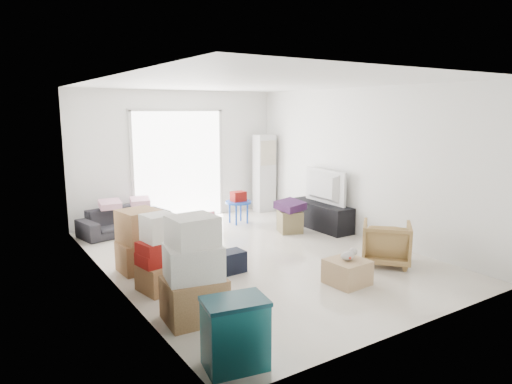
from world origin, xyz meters
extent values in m
cube|color=silver|center=(0.00, 0.00, -0.12)|extent=(4.50, 6.00, 0.24)
cube|color=white|center=(0.00, 0.00, 2.82)|extent=(4.50, 6.00, 0.24)
cube|color=white|center=(0.00, 3.12, 1.35)|extent=(4.50, 0.24, 2.70)
cube|color=white|center=(0.00, -3.12, 1.35)|extent=(4.50, 0.24, 2.70)
cube|color=white|center=(-2.37, 0.00, 1.35)|extent=(0.24, 6.00, 2.70)
cube|color=white|center=(2.37, 0.00, 1.35)|extent=(0.24, 6.00, 2.70)
cube|color=white|center=(0.00, 2.98, 1.15)|extent=(2.00, 0.01, 2.30)
cube|color=silver|center=(-1.00, 2.97, 1.15)|extent=(0.06, 0.04, 2.30)
cube|color=silver|center=(1.00, 2.97, 1.15)|extent=(0.06, 0.04, 2.30)
cube|color=silver|center=(0.00, 2.97, 2.30)|extent=(2.10, 0.04, 0.06)
cube|color=silver|center=(1.95, 2.65, 0.88)|extent=(0.45, 0.30, 1.75)
cube|color=black|center=(2.00, 0.76, 0.25)|extent=(0.45, 1.49, 0.50)
imported|color=black|center=(2.00, 0.76, 0.57)|extent=(0.69, 1.16, 0.15)
imported|color=#232327|center=(-1.33, 2.50, 0.33)|extent=(1.74, 0.82, 0.65)
cube|color=#E6A8BF|center=(-1.59, 2.50, 0.71)|extent=(0.37, 0.30, 0.11)
cube|color=#E6A8BF|center=(-1.03, 2.47, 0.71)|extent=(0.38, 0.33, 0.12)
imported|color=#A67849|center=(1.44, -1.41, 0.35)|extent=(0.94, 0.94, 0.71)
cube|color=#145B60|center=(-1.90, -2.62, 0.15)|extent=(0.61, 0.48, 0.31)
cube|color=#145B60|center=(-1.90, -2.62, 0.46)|extent=(0.61, 0.48, 0.31)
cube|color=#0C333D|center=(-1.90, -2.62, 0.63)|extent=(0.63, 0.49, 0.04)
cube|color=#A17348|center=(-1.80, -1.55, 0.24)|extent=(0.68, 0.59, 0.48)
cube|color=white|center=(-1.80, -1.55, 0.67)|extent=(0.67, 0.59, 0.38)
cube|color=white|center=(-1.80, -1.55, 1.02)|extent=(0.50, 0.45, 0.32)
cube|color=#A17348|center=(-1.80, -0.54, 0.18)|extent=(0.57, 0.57, 0.36)
cube|color=maroon|center=(-1.80, -0.54, 0.44)|extent=(0.59, 0.44, 0.16)
cube|color=maroon|center=(-1.80, -0.54, 0.59)|extent=(0.59, 0.45, 0.14)
cube|color=white|center=(-1.80, -0.54, 0.84)|extent=(0.42, 0.40, 0.34)
cube|color=#A17348|center=(-1.77, 0.32, 0.22)|extent=(0.63, 0.53, 0.43)
cube|color=#A17348|center=(-1.77, 0.32, 0.66)|extent=(0.60, 0.60, 0.46)
cube|color=#A17348|center=(-1.52, -0.08, 0.18)|extent=(0.59, 0.59, 0.36)
cube|color=black|center=(-0.76, -0.45, 0.15)|extent=(0.49, 0.31, 0.31)
cube|color=olive|center=(1.32, 0.83, 0.21)|extent=(0.53, 0.53, 0.41)
cube|color=#3B1B44|center=(1.32, 0.83, 0.48)|extent=(0.51, 0.51, 0.14)
cylinder|color=#1744B7|center=(0.85, 1.96, 0.44)|extent=(0.54, 0.54, 0.04)
cylinder|color=#1744B7|center=(0.98, 2.09, 0.21)|extent=(0.04, 0.04, 0.42)
cylinder|color=#1744B7|center=(0.71, 2.09, 0.21)|extent=(0.04, 0.04, 0.42)
cylinder|color=#1744B7|center=(0.71, 1.83, 0.21)|extent=(0.04, 0.04, 0.42)
cylinder|color=#1744B7|center=(0.98, 1.83, 0.21)|extent=(0.04, 0.04, 0.42)
cube|color=maroon|center=(0.85, 1.96, 0.56)|extent=(0.28, 0.22, 0.20)
cube|color=silver|center=(0.05, 1.61, 0.04)|extent=(0.31, 0.28, 0.07)
cube|color=pink|center=(0.05, 1.72, 0.23)|extent=(0.27, 0.07, 0.31)
cube|color=tan|center=(0.37, -1.69, 0.16)|extent=(0.53, 0.53, 0.33)
ellipsoid|color=#B2ADA8|center=(0.37, -1.69, 0.39)|extent=(0.22, 0.15, 0.12)
cube|color=red|center=(0.37, -1.69, 0.39)|extent=(0.19, 0.18, 0.03)
sphere|color=#B2ADA8|center=(0.50, -1.66, 0.42)|extent=(0.12, 0.12, 0.12)
camera|label=1|loc=(-3.80, -5.91, 2.30)|focal=32.00mm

